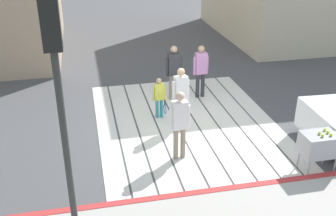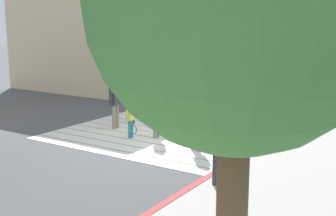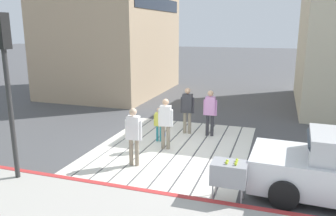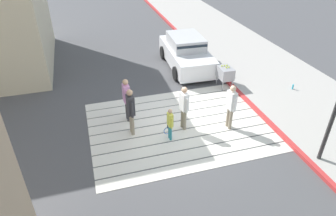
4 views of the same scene
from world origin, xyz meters
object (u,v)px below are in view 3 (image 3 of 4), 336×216
Objects in this scene: pedestrian_adult_lead at (187,107)px; pedestrian_child_with_racket at (159,123)px; pedestrian_adult_side at (134,133)px; tennis_ball_cart at (229,173)px; traffic_light_corner at (6,64)px; pedestrian_teen_behind at (210,110)px; pedestrian_adult_trailing at (166,120)px.

pedestrian_child_with_racket is (-1.17, 0.69, -0.35)m from pedestrian_adult_lead.
tennis_ball_cart is at bearing -112.46° from pedestrian_adult_side.
traffic_light_corner is at bearing 149.51° from pedestrian_child_with_racket.
pedestrian_adult_lead reaches higher than pedestrian_teen_behind.
pedestrian_adult_side is at bearing -179.12° from pedestrian_child_with_racket.
pedestrian_adult_side reaches higher than pedestrian_adult_trailing.
pedestrian_adult_trailing is at bearing 148.87° from pedestrian_teen_behind.
tennis_ball_cart is 3.73m from pedestrian_adult_trailing.
pedestrian_adult_trailing is (2.78, 2.47, 0.28)m from tennis_ball_cart.
pedestrian_child_with_racket is (3.43, 2.92, -0.02)m from tennis_ball_cart.
traffic_light_corner is 2.49× the size of pedestrian_teen_behind.
pedestrian_teen_behind is (1.81, -1.09, 0.01)m from pedestrian_adult_trailing.
traffic_light_corner reaches higher than pedestrian_adult_side.
tennis_ball_cart is at bearing -82.75° from traffic_light_corner.
pedestrian_teen_behind is (3.40, -1.51, -0.00)m from pedestrian_adult_side.
pedestrian_adult_side is (1.19, 2.88, 0.30)m from tennis_ball_cart.
pedestrian_adult_lead is at bearing -30.46° from traffic_light_corner.
pedestrian_adult_trailing is at bearing 172.66° from pedestrian_adult_lead.
pedestrian_teen_behind is (4.59, 1.37, 0.30)m from tennis_ball_cart.
pedestrian_child_with_racket is (2.23, 0.03, -0.32)m from pedestrian_adult_side.
tennis_ball_cart is 0.60× the size of pedestrian_teen_behind.
pedestrian_adult_side is 1.00× the size of pedestrian_teen_behind.
pedestrian_teen_behind is at bearing -36.95° from traffic_light_corner.
tennis_ball_cart is (0.68, -5.34, -2.34)m from traffic_light_corner.
pedestrian_child_with_racket is (4.10, -2.42, -2.36)m from traffic_light_corner.
pedestrian_teen_behind reaches higher than tennis_ball_cart.
traffic_light_corner reaches higher than pedestrian_teen_behind.
traffic_light_corner is 4.17× the size of tennis_ball_cart.
traffic_light_corner is at bearing 149.54° from pedestrian_adult_lead.
pedestrian_adult_side is 2.26m from pedestrian_child_with_racket.
pedestrian_adult_trailing is 0.99× the size of pedestrian_adult_side.
pedestrian_child_with_racket reaches higher than tennis_ball_cart.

